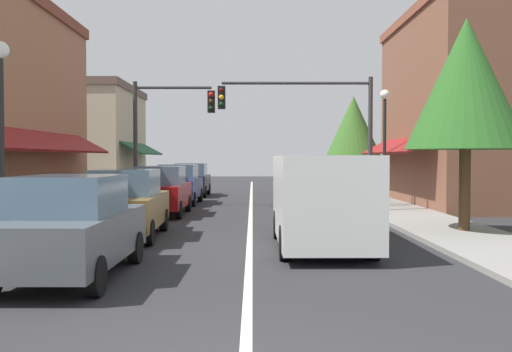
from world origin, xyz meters
TOP-DOWN VIEW (x-y plane):
  - ground_plane at (0.00, 18.00)m, footprint 80.00×80.00m
  - sidewalk_left at (-5.50, 18.00)m, footprint 2.60×56.00m
  - sidewalk_right at (5.50, 18.00)m, footprint 2.60×56.00m
  - lane_center_stripe at (0.00, 18.00)m, footprint 0.14×52.00m
  - storefront_right_block at (9.58, 20.00)m, footprint 6.87×10.20m
  - storefront_far_left at (-9.51, 28.00)m, footprint 6.74×8.20m
  - parked_car_nearest_left at (-3.03, 5.07)m, footprint 1.82×4.12m
  - parked_car_second_left at (-3.19, 9.97)m, footprint 1.88×4.15m
  - parked_car_third_left at (-3.20, 15.78)m, footprint 1.80×4.11m
  - parked_car_far_left at (-3.21, 20.66)m, footprint 1.84×4.13m
  - parked_car_distant_left at (-3.20, 25.92)m, footprint 1.79×4.10m
  - van_in_lane at (1.62, 8.31)m, footprint 2.00×5.18m
  - traffic_signal_mast_arm at (2.53, 18.11)m, footprint 6.20×0.50m
  - traffic_signal_left_corner at (-3.63, 18.96)m, footprint 3.41×0.50m
  - street_lamp_left_near at (-5.13, 7.15)m, footprint 0.36×0.36m
  - street_lamp_right_mid at (4.98, 16.48)m, footprint 0.36×0.36m
  - tree_right_near at (5.78, 10.57)m, footprint 3.19×3.19m
  - tree_right_far at (5.60, 26.57)m, footprint 3.17×3.17m

SIDE VIEW (x-z plane):
  - ground_plane at x=0.00m, z-range 0.00..0.00m
  - lane_center_stripe at x=0.00m, z-range 0.00..0.01m
  - sidewalk_left at x=-5.50m, z-range 0.00..0.12m
  - sidewalk_right at x=5.50m, z-range 0.00..0.12m
  - parked_car_nearest_left at x=-3.03m, z-range -0.01..1.76m
  - parked_car_second_left at x=-3.19m, z-range -0.01..1.76m
  - parked_car_third_left at x=-3.20m, z-range -0.01..1.76m
  - parked_car_far_left at x=-3.21m, z-range -0.01..1.76m
  - parked_car_distant_left at x=-3.20m, z-range -0.01..1.76m
  - van_in_lane at x=1.62m, z-range 0.09..2.21m
  - street_lamp_left_near at x=-5.13m, z-range 0.81..5.28m
  - storefront_far_left at x=-9.51m, z-range 0.01..6.15m
  - street_lamp_right_mid at x=4.98m, z-range 0.82..5.41m
  - traffic_signal_left_corner at x=-3.63m, z-range 0.87..6.09m
  - tree_right_far at x=5.60m, z-range 0.97..6.41m
  - traffic_signal_mast_arm at x=2.53m, z-range 1.06..6.36m
  - tree_right_near at x=5.78m, z-range 1.13..6.94m
  - storefront_right_block at x=9.58m, z-range 0.00..8.40m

